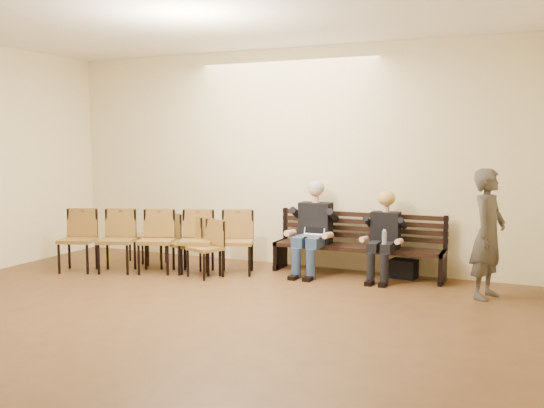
{
  "coord_description": "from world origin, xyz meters",
  "views": [
    {
      "loc": [
        3.77,
        -4.1,
        2.03
      ],
      "look_at": [
        0.16,
        4.05,
        1.09
      ],
      "focal_mm": 40.0,
      "sensor_mm": 36.0,
      "label": 1
    }
  ],
  "objects_px": {
    "water_bottle": "(384,246)",
    "bag": "(404,269)",
    "seated_woman": "(384,240)",
    "chair_row_front": "(173,242)",
    "seated_man": "(313,227)",
    "passerby": "(489,224)",
    "chair_row_back": "(156,241)",
    "bench": "(357,261)",
    "laptop": "(312,238)"
  },
  "relations": [
    {
      "from": "passerby",
      "to": "water_bottle",
      "type": "bearing_deg",
      "value": 99.03
    },
    {
      "from": "seated_woman",
      "to": "bag",
      "type": "distance_m",
      "value": 0.57
    },
    {
      "from": "seated_woman",
      "to": "passerby",
      "type": "xyz_separation_m",
      "value": [
        1.47,
        -0.48,
        0.37
      ]
    },
    {
      "from": "bench",
      "to": "chair_row_back",
      "type": "xyz_separation_m",
      "value": [
        -2.89,
        -1.06,
        0.26
      ]
    },
    {
      "from": "laptop",
      "to": "water_bottle",
      "type": "bearing_deg",
      "value": -7.45
    },
    {
      "from": "seated_woman",
      "to": "bag",
      "type": "relative_size",
      "value": 3.15
    },
    {
      "from": "passerby",
      "to": "chair_row_front",
      "type": "bearing_deg",
      "value": 107.83
    },
    {
      "from": "bench",
      "to": "bag",
      "type": "distance_m",
      "value": 0.7
    },
    {
      "from": "passerby",
      "to": "chair_row_back",
      "type": "height_order",
      "value": "passerby"
    },
    {
      "from": "bench",
      "to": "chair_row_front",
      "type": "distance_m",
      "value": 2.9
    },
    {
      "from": "chair_row_front",
      "to": "passerby",
      "type": "bearing_deg",
      "value": 23.47
    },
    {
      "from": "bench",
      "to": "bag",
      "type": "xyz_separation_m",
      "value": [
        0.69,
        0.1,
        -0.09
      ]
    },
    {
      "from": "water_bottle",
      "to": "passerby",
      "type": "distance_m",
      "value": 1.46
    },
    {
      "from": "chair_row_front",
      "to": "seated_woman",
      "type": "bearing_deg",
      "value": 32.5
    },
    {
      "from": "seated_woman",
      "to": "bench",
      "type": "bearing_deg",
      "value": 164.48
    },
    {
      "from": "laptop",
      "to": "bench",
      "type": "bearing_deg",
      "value": 24.0
    },
    {
      "from": "laptop",
      "to": "water_bottle",
      "type": "height_order",
      "value": "laptop"
    },
    {
      "from": "water_bottle",
      "to": "chair_row_back",
      "type": "height_order",
      "value": "chair_row_back"
    },
    {
      "from": "bench",
      "to": "seated_man",
      "type": "bearing_deg",
      "value": -169.72
    },
    {
      "from": "bench",
      "to": "chair_row_back",
      "type": "relative_size",
      "value": 0.87
    },
    {
      "from": "laptop",
      "to": "chair_row_front",
      "type": "distance_m",
      "value": 2.22
    },
    {
      "from": "bench",
      "to": "laptop",
      "type": "distance_m",
      "value": 0.77
    },
    {
      "from": "water_bottle",
      "to": "chair_row_front",
      "type": "distance_m",
      "value": 3.33
    },
    {
      "from": "seated_man",
      "to": "laptop",
      "type": "distance_m",
      "value": 0.23
    },
    {
      "from": "bench",
      "to": "chair_row_front",
      "type": "relative_size",
      "value": 1.24
    },
    {
      "from": "water_bottle",
      "to": "chair_row_front",
      "type": "relative_size",
      "value": 0.1
    },
    {
      "from": "bag",
      "to": "passerby",
      "type": "distance_m",
      "value": 1.63
    },
    {
      "from": "bench",
      "to": "water_bottle",
      "type": "height_order",
      "value": "water_bottle"
    },
    {
      "from": "seated_man",
      "to": "laptop",
      "type": "relative_size",
      "value": 4.37
    },
    {
      "from": "seated_man",
      "to": "seated_woman",
      "type": "distance_m",
      "value": 1.1
    },
    {
      "from": "water_bottle",
      "to": "chair_row_back",
      "type": "distance_m",
      "value": 3.46
    },
    {
      "from": "seated_woman",
      "to": "water_bottle",
      "type": "height_order",
      "value": "seated_woman"
    },
    {
      "from": "water_bottle",
      "to": "chair_row_front",
      "type": "xyz_separation_m",
      "value": [
        -3.31,
        -0.3,
        -0.13
      ]
    },
    {
      "from": "seated_man",
      "to": "bag",
      "type": "height_order",
      "value": "seated_man"
    },
    {
      "from": "passerby",
      "to": "chair_row_front",
      "type": "xyz_separation_m",
      "value": [
        -4.7,
        -0.12,
        -0.54
      ]
    },
    {
      "from": "seated_man",
      "to": "seated_woman",
      "type": "bearing_deg",
      "value": 0.0
    },
    {
      "from": "chair_row_front",
      "to": "chair_row_back",
      "type": "height_order",
      "value": "chair_row_back"
    },
    {
      "from": "passerby",
      "to": "chair_row_back",
      "type": "bearing_deg",
      "value": 111.9
    },
    {
      "from": "seated_man",
      "to": "water_bottle",
      "type": "height_order",
      "value": "seated_man"
    },
    {
      "from": "bench",
      "to": "laptop",
      "type": "relative_size",
      "value": 7.89
    },
    {
      "from": "bag",
      "to": "passerby",
      "type": "height_order",
      "value": "passerby"
    },
    {
      "from": "passerby",
      "to": "chair_row_back",
      "type": "xyz_separation_m",
      "value": [
        -4.79,
        -0.46,
        -0.48
      ]
    },
    {
      "from": "seated_man",
      "to": "laptop",
      "type": "xyz_separation_m",
      "value": [
        0.04,
        -0.17,
        -0.15
      ]
    },
    {
      "from": "water_bottle",
      "to": "chair_row_back",
      "type": "xyz_separation_m",
      "value": [
        -3.4,
        -0.64,
        -0.07
      ]
    },
    {
      "from": "seated_woman",
      "to": "chair_row_front",
      "type": "height_order",
      "value": "seated_woman"
    },
    {
      "from": "chair_row_front",
      "to": "chair_row_back",
      "type": "distance_m",
      "value": 0.36
    },
    {
      "from": "water_bottle",
      "to": "bag",
      "type": "xyz_separation_m",
      "value": [
        0.18,
        0.52,
        -0.42
      ]
    },
    {
      "from": "chair_row_back",
      "to": "seated_woman",
      "type": "bearing_deg",
      "value": -4.37
    },
    {
      "from": "bag",
      "to": "chair_row_front",
      "type": "bearing_deg",
      "value": -166.82
    },
    {
      "from": "bench",
      "to": "laptop",
      "type": "height_order",
      "value": "laptop"
    }
  ]
}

